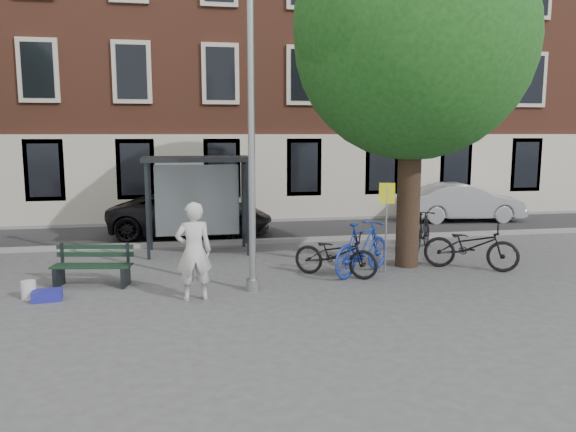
# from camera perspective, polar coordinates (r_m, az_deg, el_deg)

# --- Properties ---
(ground) EXTENTS (90.00, 90.00, 0.00)m
(ground) POSITION_cam_1_polar(r_m,az_deg,el_deg) (11.80, -3.58, -7.57)
(ground) COLOR #4C4C4F
(ground) RESTS_ON ground
(road) EXTENTS (40.00, 4.00, 0.01)m
(road) POSITION_cam_1_polar(r_m,az_deg,el_deg) (18.60, -6.20, -1.66)
(road) COLOR #28282B
(road) RESTS_ON ground
(curb_near) EXTENTS (40.00, 0.25, 0.12)m
(curb_near) POSITION_cam_1_polar(r_m,az_deg,el_deg) (16.63, -5.68, -2.67)
(curb_near) COLOR gray
(curb_near) RESTS_ON ground
(curb_far) EXTENTS (40.00, 0.25, 0.12)m
(curb_far) POSITION_cam_1_polar(r_m,az_deg,el_deg) (20.56, -6.63, -0.55)
(curb_far) COLOR gray
(curb_far) RESTS_ON ground
(building_row) EXTENTS (30.00, 8.00, 14.00)m
(building_row) POSITION_cam_1_polar(r_m,az_deg,el_deg) (24.59, -7.59, 17.14)
(building_row) COLOR brown
(building_row) RESTS_ON ground
(lamppost) EXTENTS (0.28, 0.35, 6.11)m
(lamppost) POSITION_cam_1_polar(r_m,az_deg,el_deg) (11.35, -3.71, 6.06)
(lamppost) COLOR #9EA0A3
(lamppost) RESTS_ON ground
(tree_right) EXTENTS (5.76, 5.60, 8.20)m
(tree_right) POSITION_cam_1_polar(r_m,az_deg,el_deg) (13.94, 12.91, 18.00)
(tree_right) COLOR black
(tree_right) RESTS_ON ground
(bus_shelter) EXTENTS (2.85, 1.45, 2.62)m
(bus_shelter) POSITION_cam_1_polar(r_m,az_deg,el_deg) (15.44, -7.75, 3.41)
(bus_shelter) COLOR #1E2328
(bus_shelter) RESTS_ON ground
(painter) EXTENTS (0.75, 0.54, 1.94)m
(painter) POSITION_cam_1_polar(r_m,az_deg,el_deg) (11.08, -9.55, -3.55)
(painter) COLOR silver
(painter) RESTS_ON ground
(bench) EXTENTS (1.72, 0.81, 0.85)m
(bench) POSITION_cam_1_polar(r_m,az_deg,el_deg) (12.77, -19.22, -4.98)
(bench) COLOR #1E2328
(bench) RESTS_ON ground
(bike_a) EXTENTS (2.03, 1.69, 1.04)m
(bike_a) POSITION_cam_1_polar(r_m,az_deg,el_deg) (12.83, 4.87, -3.87)
(bike_a) COLOR black
(bike_a) RESTS_ON ground
(bike_b) EXTENTS (2.01, 1.73, 1.25)m
(bike_b) POSITION_cam_1_polar(r_m,az_deg,el_deg) (13.07, 7.56, -3.23)
(bike_b) COLOR #1B3498
(bike_b) RESTS_ON ground
(bike_c) EXTENTS (2.28, 1.79, 1.15)m
(bike_c) POSITION_cam_1_polar(r_m,az_deg,el_deg) (14.13, 18.09, -2.89)
(bike_c) COLOR black
(bike_c) RESTS_ON ground
(bike_d) EXTENTS (1.47, 1.76, 1.08)m
(bike_d) POSITION_cam_1_polar(r_m,az_deg,el_deg) (16.15, 13.50, -1.45)
(bike_d) COLOR black
(bike_d) RESTS_ON ground
(car_dark) EXTENTS (5.34, 2.99, 1.41)m
(car_dark) POSITION_cam_1_polar(r_m,az_deg,el_deg) (18.03, -9.77, 0.20)
(car_dark) COLOR black
(car_dark) RESTS_ON ground
(car_silver) EXTENTS (4.39, 1.87, 1.41)m
(car_silver) POSITION_cam_1_polar(r_m,az_deg,el_deg) (21.81, 17.41, 1.34)
(car_silver) COLOR #A3A5AA
(car_silver) RESTS_ON ground
(blue_crate) EXTENTS (0.60, 0.48, 0.20)m
(blue_crate) POSITION_cam_1_polar(r_m,az_deg,el_deg) (12.05, -23.27, -7.42)
(blue_crate) COLOR #202294
(blue_crate) RESTS_ON ground
(bucket_c) EXTENTS (0.33, 0.33, 0.36)m
(bucket_c) POSITION_cam_1_polar(r_m,az_deg,el_deg) (12.29, -24.85, -6.83)
(bucket_c) COLOR silver
(bucket_c) RESTS_ON ground
(notice_sign) EXTENTS (0.36, 0.14, 2.11)m
(notice_sign) POSITION_cam_1_polar(r_m,az_deg,el_deg) (13.19, 9.99, 0.98)
(notice_sign) COLOR #9EA0A3
(notice_sign) RESTS_ON ground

